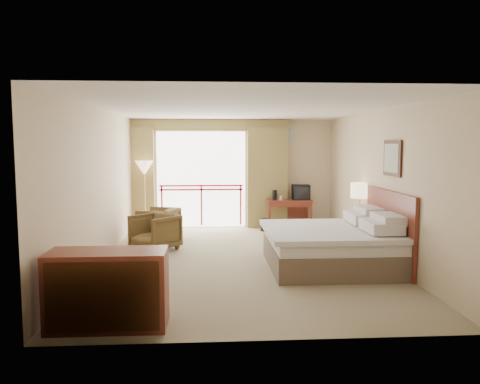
{
  "coord_description": "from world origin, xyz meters",
  "views": [
    {
      "loc": [
        -0.57,
        -8.26,
        2.08
      ],
      "look_at": [
        -0.02,
        0.4,
        1.19
      ],
      "focal_mm": 35.0,
      "sensor_mm": 36.0,
      "label": 1
    }
  ],
  "objects": [
    {
      "name": "curtain_left",
      "position": [
        -2.45,
        3.35,
        1.25
      ],
      "size": [
        1.0,
        0.26,
        2.5
      ],
      "primitive_type": "cube",
      "color": "olive",
      "rests_on": "wall_back"
    },
    {
      "name": "wall_left",
      "position": [
        -2.5,
        0.0,
        1.35
      ],
      "size": [
        0.0,
        7.0,
        7.0
      ],
      "primitive_type": "plane",
      "rotation": [
        1.57,
        0.0,
        1.57
      ],
      "color": "beige",
      "rests_on": "ground"
    },
    {
      "name": "hvac_vent",
      "position": [
        1.3,
        3.47,
        2.35
      ],
      "size": [
        0.5,
        0.04,
        0.5
      ],
      "primitive_type": "cube",
      "color": "silver",
      "rests_on": "wall_back"
    },
    {
      "name": "desk",
      "position": [
        1.36,
        3.14,
        0.56
      ],
      "size": [
        1.11,
        0.53,
        0.72
      ],
      "rotation": [
        0.0,
        0.0,
        -0.0
      ],
      "color": "#5E1F15",
      "rests_on": "floor"
    },
    {
      "name": "framed_art",
      "position": [
        2.47,
        -0.6,
        1.85
      ],
      "size": [
        0.04,
        0.72,
        0.6
      ],
      "color": "black",
      "rests_on": "wall_right"
    },
    {
      "name": "coffee_maker",
      "position": [
        1.01,
        3.09,
        0.84
      ],
      "size": [
        0.11,
        0.11,
        0.24
      ],
      "primitive_type": "cylinder",
      "rotation": [
        0.0,
        0.0,
        -0.01
      ],
      "color": "black",
      "rests_on": "desk"
    },
    {
      "name": "side_table",
      "position": [
        -1.7,
        1.5,
        0.37
      ],
      "size": [
        0.5,
        0.5,
        0.54
      ],
      "rotation": [
        0.0,
        0.0,
        -0.27
      ],
      "color": "black",
      "rests_on": "floor"
    },
    {
      "name": "wall_back",
      "position": [
        0.0,
        3.5,
        1.35
      ],
      "size": [
        5.0,
        0.0,
        5.0
      ],
      "primitive_type": "plane",
      "rotation": [
        1.57,
        0.0,
        0.0
      ],
      "color": "beige",
      "rests_on": "ground"
    },
    {
      "name": "wall_front",
      "position": [
        0.0,
        -3.5,
        1.35
      ],
      "size": [
        5.0,
        0.0,
        5.0
      ],
      "primitive_type": "plane",
      "rotation": [
        -1.57,
        0.0,
        0.0
      ],
      "color": "beige",
      "rests_on": "ground"
    },
    {
      "name": "balcony_railing",
      "position": [
        -0.8,
        3.46,
        0.81
      ],
      "size": [
        2.09,
        0.03,
        1.02
      ],
      "color": "#A50E16",
      "rests_on": "wall_back"
    },
    {
      "name": "cup",
      "position": [
        1.16,
        3.04,
        0.77
      ],
      "size": [
        0.08,
        0.08,
        0.11
      ],
      "primitive_type": "cylinder",
      "rotation": [
        0.0,
        0.0,
        0.09
      ],
      "color": "white",
      "rests_on": "desk"
    },
    {
      "name": "ceiling",
      "position": [
        0.0,
        0.0,
        2.7
      ],
      "size": [
        7.0,
        7.0,
        0.0
      ],
      "primitive_type": "plane",
      "rotation": [
        3.14,
        0.0,
        0.0
      ],
      "color": "white",
      "rests_on": "wall_back"
    },
    {
      "name": "bed",
      "position": [
        1.5,
        -0.6,
        0.38
      ],
      "size": [
        2.13,
        2.06,
        0.97
      ],
      "color": "brown",
      "rests_on": "floor"
    },
    {
      "name": "floor_lamp",
      "position": [
        -2.16,
        3.07,
        1.45
      ],
      "size": [
        0.43,
        0.43,
        1.69
      ],
      "rotation": [
        0.0,
        0.0,
        -0.21
      ],
      "color": "tan",
      "rests_on": "floor"
    },
    {
      "name": "valance",
      "position": [
        -0.8,
        3.38,
        2.55
      ],
      "size": [
        4.4,
        0.22,
        0.28
      ],
      "primitive_type": "cube",
      "color": "olive",
      "rests_on": "wall_back"
    },
    {
      "name": "tv",
      "position": [
        1.66,
        3.08,
        0.91
      ],
      "size": [
        0.41,
        0.33,
        0.38
      ],
      "rotation": [
        0.0,
        0.0,
        0.27
      ],
      "color": "black",
      "rests_on": "desk"
    },
    {
      "name": "armchair_far",
      "position": [
        -1.71,
        1.94,
        0.0
      ],
      "size": [
        0.97,
        0.96,
        0.7
      ],
      "primitive_type": "imported",
      "rotation": [
        0.0,
        0.0,
        -1.91
      ],
      "color": "#45341A",
      "rests_on": "floor"
    },
    {
      "name": "book",
      "position": [
        -1.7,
        1.5,
        0.55
      ],
      "size": [
        0.2,
        0.24,
        0.02
      ],
      "primitive_type": "imported",
      "rotation": [
        0.0,
        0.0,
        0.22
      ],
      "color": "white",
      "rests_on": "side_table"
    },
    {
      "name": "curtain_right",
      "position": [
        0.85,
        3.35,
        1.25
      ],
      "size": [
        1.0,
        0.26,
        2.5
      ],
      "primitive_type": "cube",
      "color": "olive",
      "rests_on": "wall_back"
    },
    {
      "name": "armchair_near",
      "position": [
        -1.67,
        0.91,
        0.0
      ],
      "size": [
        1.09,
        1.09,
        0.71
      ],
      "primitive_type": "imported",
      "rotation": [
        0.0,
        0.0,
        -0.76
      ],
      "color": "#45341A",
      "rests_on": "floor"
    },
    {
      "name": "floor",
      "position": [
        0.0,
        0.0,
        0.0
      ],
      "size": [
        7.0,
        7.0,
        0.0
      ],
      "primitive_type": "plane",
      "color": "gray",
      "rests_on": "ground"
    },
    {
      "name": "headboard",
      "position": [
        2.46,
        -0.6,
        0.65
      ],
      "size": [
        0.06,
        2.1,
        1.3
      ],
      "primitive_type": "cube",
      "color": "#5E1F15",
      "rests_on": "wall_right"
    },
    {
      "name": "nightstand",
      "position": [
        2.4,
        0.78,
        0.32
      ],
      "size": [
        0.48,
        0.56,
        0.65
      ],
      "primitive_type": "cube",
      "rotation": [
        0.0,
        0.0,
        0.05
      ],
      "color": "#5E1F15",
      "rests_on": "floor"
    },
    {
      "name": "dresser",
      "position": [
        -1.74,
        -3.02,
        0.44
      ],
      "size": [
        1.33,
        0.56,
        0.89
      ],
      "rotation": [
        0.0,
        0.0,
        -0.03
      ],
      "color": "#5E1F15",
      "rests_on": "floor"
    },
    {
      "name": "wall_right",
      "position": [
        2.5,
        0.0,
        1.35
      ],
      "size": [
        0.0,
        7.0,
        7.0
      ],
      "primitive_type": "plane",
      "rotation": [
        1.57,
        0.0,
        -1.57
      ],
      "color": "beige",
      "rests_on": "ground"
    },
    {
      "name": "phone",
      "position": [
        2.35,
        0.63,
        0.69
      ],
      "size": [
        0.23,
        0.2,
        0.09
      ],
      "primitive_type": "cube",
      "rotation": [
        0.0,
        0.0,
        0.26
      ],
      "color": "black",
      "rests_on": "nightstand"
    },
    {
      "name": "table_lamp",
      "position": [
        2.4,
        0.83,
        1.15
      ],
      "size": [
        0.37,
        0.37,
        0.65
      ],
      "rotation": [
        0.0,
        0.0,
        -0.22
      ],
      "color": "tan",
      "rests_on": "nightstand"
    },
    {
      "name": "wastebasket",
      "position": [
        0.75,
        2.82,
        0.15
      ],
      "size": [
        0.27,
        0.27,
        0.3
      ],
      "primitive_type": "cylinder",
      "rotation": [
        0.0,
        0.0,
        -0.13
      ],
      "color": "black",
      "rests_on": "floor"
    },
    {
      "name": "balcony_door",
      "position": [
        -0.8,
        3.48,
        1.2
      ],
      "size": [
        2.4,
        0.0,
        2.4
      ],
      "primitive_type": "plane",
      "rotation": [
        1.57,
        0.0,
        0.0
      ],
      "color": "white",
      "rests_on": "wall_back"
    }
  ]
}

